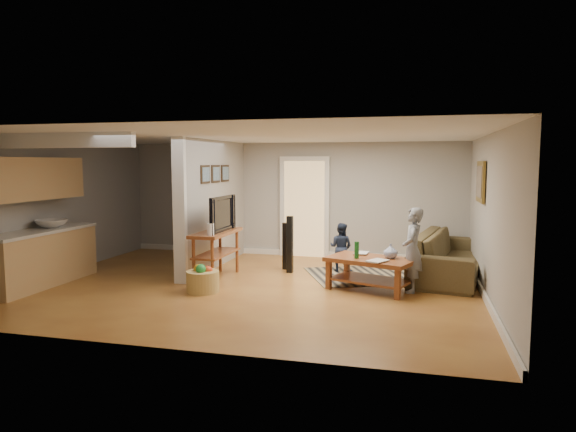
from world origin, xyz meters
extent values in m
plane|color=brown|center=(0.00, 0.00, 0.00)|extent=(7.50, 7.50, 0.00)
cube|color=#A5A29E|center=(0.00, 3.00, 1.25)|extent=(7.50, 0.04, 2.50)
cube|color=#A5A29E|center=(-3.75, 0.00, 1.25)|extent=(0.04, 6.00, 2.50)
cube|color=#A5A29E|center=(3.75, 0.00, 1.25)|extent=(0.04, 6.00, 2.50)
cube|color=white|center=(0.00, 0.00, 2.50)|extent=(7.50, 6.00, 0.04)
cube|color=#A5A29E|center=(-1.20, 1.45, 1.25)|extent=(0.15, 3.10, 2.50)
cube|color=white|center=(-1.20, -0.10, 1.25)|extent=(0.22, 0.10, 2.50)
cube|color=white|center=(0.00, 2.97, 0.06)|extent=(7.50, 0.04, 0.12)
cube|color=white|center=(3.72, 0.00, 0.06)|extent=(0.04, 6.00, 0.12)
cube|color=#D8B272|center=(0.30, 2.94, 1.05)|extent=(0.90, 0.06, 2.10)
cube|color=tan|center=(-3.43, -0.80, 0.45)|extent=(0.60, 2.20, 0.90)
cube|color=beige|center=(-3.43, -0.80, 0.92)|extent=(0.64, 2.24, 0.05)
cube|color=tan|center=(-3.45, -0.80, 1.80)|extent=(0.35, 2.00, 0.70)
imported|color=silver|center=(-3.43, -0.50, 0.94)|extent=(0.54, 0.54, 0.19)
cube|color=black|center=(-1.11, 0.80, 1.85)|extent=(0.03, 0.40, 0.34)
cube|color=black|center=(-1.11, 1.30, 1.85)|extent=(0.03, 0.40, 0.34)
cube|color=black|center=(-1.11, 1.80, 1.85)|extent=(0.03, 0.40, 0.34)
cube|color=olive|center=(3.71, 1.00, 1.75)|extent=(0.04, 0.90, 0.68)
cube|color=black|center=(1.94, 1.36, 0.01)|extent=(2.76, 2.45, 0.01)
imported|color=#484124|center=(3.30, 1.55, 0.00)|extent=(1.56, 2.90, 0.80)
cube|color=brown|center=(1.99, 0.23, 0.50)|extent=(1.55, 1.21, 0.07)
cube|color=silver|center=(1.99, 0.23, 0.50)|extent=(0.96, 0.74, 0.02)
cube|color=brown|center=(1.99, 0.23, 0.17)|extent=(1.40, 1.07, 0.03)
cube|color=brown|center=(1.32, 0.14, 0.25)|extent=(0.10, 0.10, 0.50)
cube|color=brown|center=(2.44, -0.28, 0.25)|extent=(0.10, 0.10, 0.50)
cube|color=brown|center=(1.54, 0.73, 0.25)|extent=(0.10, 0.10, 0.50)
cube|color=brown|center=(2.66, 0.32, 0.25)|extent=(0.10, 0.10, 0.50)
imported|color=navy|center=(2.30, 0.26, 0.53)|extent=(0.29, 0.29, 0.24)
cylinder|color=#145B1F|center=(1.77, 0.13, 0.67)|extent=(0.07, 0.07, 0.27)
imported|color=#998C4C|center=(1.69, 0.56, 0.53)|extent=(0.25, 0.32, 0.03)
imported|color=#66594C|center=(2.02, -0.02, 0.53)|extent=(0.37, 0.41, 0.02)
cube|color=brown|center=(-0.75, 0.40, 0.82)|extent=(0.52, 1.36, 0.06)
cube|color=brown|center=(-0.75, 0.40, 0.45)|extent=(0.46, 1.25, 0.03)
cylinder|color=brown|center=(-0.92, -0.19, 0.42)|extent=(0.06, 0.06, 0.84)
cylinder|color=brown|center=(-0.91, 0.99, 0.42)|extent=(0.06, 0.06, 0.84)
cylinder|color=brown|center=(-0.59, -0.19, 0.42)|extent=(0.06, 0.06, 0.84)
cylinder|color=brown|center=(-0.58, 0.99, 0.42)|extent=(0.06, 0.06, 0.84)
imported|color=black|center=(-0.73, 0.40, 0.85)|extent=(0.15, 1.09, 0.63)
cylinder|color=white|center=(-0.64, -0.11, 0.95)|extent=(0.11, 0.11, 0.20)
cube|color=black|center=(0.40, 1.20, 0.54)|extent=(0.11, 0.11, 1.07)
cube|color=black|center=(0.24, 1.48, 0.46)|extent=(0.12, 0.12, 0.91)
cylinder|color=#A18145|center=(-0.60, -0.56, 0.17)|extent=(0.52, 0.52, 0.34)
sphere|color=#BF3917|center=(-0.53, -0.52, 0.34)|extent=(0.16, 0.16, 0.16)
sphere|color=gold|center=(-0.68, -0.54, 0.36)|extent=(0.16, 0.16, 0.16)
sphere|color=green|center=(-0.60, -0.63, 0.39)|extent=(0.16, 0.16, 0.16)
imported|color=slate|center=(2.64, 0.28, 0.00)|extent=(0.34, 0.50, 1.36)
imported|color=#1B2338|center=(1.32, 1.53, 0.00)|extent=(0.53, 0.45, 0.93)
camera|label=1|loc=(2.69, -8.03, 2.06)|focal=32.00mm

